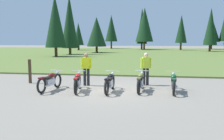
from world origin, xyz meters
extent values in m
plane|color=gray|center=(0.00, 0.00, 0.00)|extent=(140.00, 140.00, 0.00)
cube|color=#5B7033|center=(0.00, 26.52, 0.05)|extent=(80.00, 44.00, 0.10)
cylinder|color=#47331E|center=(0.05, 42.25, 0.63)|extent=(0.36, 0.36, 1.27)
cone|color=#143319|center=(0.05, 42.25, 4.93)|extent=(2.18, 2.18, 7.32)
cylinder|color=#47331E|center=(12.14, 35.32, 0.61)|extent=(0.36, 0.36, 1.22)
cone|color=#143319|center=(12.14, 35.32, 4.42)|extent=(2.34, 2.34, 6.39)
cylinder|color=#47331E|center=(-9.96, 19.39, 0.63)|extent=(0.36, 0.36, 1.26)
cone|color=#143319|center=(-9.96, 19.39, 4.51)|extent=(2.61, 2.61, 6.50)
cylinder|color=#47331E|center=(0.60, 40.68, 0.86)|extent=(0.36, 0.36, 1.71)
cone|color=#143319|center=(0.60, 40.68, 5.09)|extent=(3.58, 3.58, 6.76)
cylinder|color=#47331E|center=(-6.70, 28.73, 0.55)|extent=(0.36, 0.36, 1.10)
cone|color=#143319|center=(-6.70, 28.73, 3.43)|extent=(3.13, 3.13, 4.66)
cylinder|color=#47331E|center=(14.63, 45.24, 0.81)|extent=(0.36, 0.36, 1.63)
cone|color=#143319|center=(14.63, 45.24, 4.04)|extent=(3.38, 3.38, 4.83)
cylinder|color=#47331E|center=(-9.50, 23.70, 0.51)|extent=(0.36, 0.36, 1.02)
cone|color=#143319|center=(-9.50, 23.70, 4.72)|extent=(2.40, 2.40, 7.40)
cylinder|color=#47331E|center=(-6.86, 45.42, 0.84)|extent=(0.36, 0.36, 1.68)
cone|color=#143319|center=(-6.86, 45.42, 4.62)|extent=(2.76, 2.76, 5.87)
cylinder|color=#47331E|center=(7.73, 40.06, 0.75)|extent=(0.36, 0.36, 1.50)
cone|color=#143319|center=(7.73, 40.06, 4.19)|extent=(2.25, 2.25, 5.37)
cylinder|color=#47331E|center=(-12.05, 36.96, 0.55)|extent=(0.36, 0.36, 1.09)
cone|color=#143319|center=(-12.05, 36.96, 3.22)|extent=(2.05, 2.05, 4.26)
torus|color=black|center=(-2.67, 0.46, 0.35)|extent=(0.20, 0.71, 0.70)
torus|color=black|center=(-2.87, -0.92, 0.35)|extent=(0.20, 0.71, 0.70)
cube|color=silver|center=(-2.77, -0.23, 0.40)|extent=(0.29, 0.66, 0.28)
ellipsoid|color=maroon|center=(-2.74, -0.05, 0.68)|extent=(0.33, 0.51, 0.22)
cube|color=black|center=(-2.80, -0.45, 0.62)|extent=(0.29, 0.51, 0.10)
cube|color=maroon|center=(-2.87, -0.92, 0.69)|extent=(0.19, 0.34, 0.06)
cylinder|color=silver|center=(-2.68, 0.36, 0.86)|extent=(0.62, 0.12, 0.03)
sphere|color=silver|center=(-2.66, 0.48, 0.73)|extent=(0.14, 0.14, 0.14)
cylinder|color=silver|center=(-2.67, -0.55, 0.30)|extent=(0.15, 0.55, 0.07)
torus|color=black|center=(-1.58, 0.49, 0.35)|extent=(0.22, 0.71, 0.70)
torus|color=black|center=(-1.35, -0.89, 0.35)|extent=(0.22, 0.71, 0.70)
cube|color=silver|center=(-1.46, -0.20, 0.40)|extent=(0.31, 0.66, 0.28)
ellipsoid|color=#AD1919|center=(-1.50, -0.03, 0.68)|extent=(0.34, 0.52, 0.22)
cube|color=black|center=(-1.43, -0.42, 0.62)|extent=(0.30, 0.51, 0.10)
cube|color=#AD1919|center=(-1.35, -0.89, 0.69)|extent=(0.19, 0.34, 0.06)
cylinder|color=silver|center=(-1.57, 0.39, 0.86)|extent=(0.62, 0.14, 0.03)
sphere|color=silver|center=(-1.59, 0.51, 0.73)|extent=(0.14, 0.14, 0.14)
cylinder|color=silver|center=(-1.28, -0.48, 0.30)|extent=(0.16, 0.55, 0.07)
torus|color=black|center=(0.03, 0.56, 0.35)|extent=(0.12, 0.70, 0.70)
torus|color=black|center=(-0.02, -0.83, 0.35)|extent=(0.12, 0.70, 0.70)
cube|color=silver|center=(0.01, -0.13, 0.40)|extent=(0.22, 0.65, 0.28)
ellipsoid|color=black|center=(0.01, 0.05, 0.68)|extent=(0.28, 0.49, 0.22)
cube|color=black|center=(0.00, -0.35, 0.62)|extent=(0.24, 0.49, 0.10)
cube|color=black|center=(-0.02, -0.83, 0.69)|extent=(0.15, 0.32, 0.06)
cylinder|color=silver|center=(0.03, 0.47, 0.86)|extent=(0.62, 0.05, 0.03)
sphere|color=silver|center=(0.03, 0.58, 0.73)|extent=(0.14, 0.14, 0.14)
cylinder|color=silver|center=(0.14, -0.44, 0.30)|extent=(0.09, 0.55, 0.07)
torus|color=black|center=(1.41, 0.96, 0.35)|extent=(0.15, 0.71, 0.70)
torus|color=black|center=(1.31, -0.43, 0.35)|extent=(0.15, 0.71, 0.70)
cube|color=silver|center=(1.36, 0.26, 0.40)|extent=(0.24, 0.65, 0.28)
ellipsoid|color=brown|center=(1.37, 0.44, 0.68)|extent=(0.29, 0.50, 0.22)
cube|color=black|center=(1.35, 0.04, 0.62)|extent=(0.25, 0.49, 0.10)
cube|color=brown|center=(1.31, -0.43, 0.69)|extent=(0.16, 0.33, 0.06)
cylinder|color=silver|center=(1.40, 0.86, 0.86)|extent=(0.62, 0.08, 0.03)
sphere|color=silver|center=(1.41, 0.98, 0.73)|extent=(0.14, 0.14, 0.14)
cylinder|color=silver|center=(1.48, -0.05, 0.30)|extent=(0.11, 0.55, 0.07)
torus|color=black|center=(2.88, 0.90, 0.35)|extent=(0.15, 0.71, 0.70)
torus|color=black|center=(2.78, -0.49, 0.35)|extent=(0.15, 0.71, 0.70)
cube|color=silver|center=(2.83, 0.21, 0.40)|extent=(0.25, 0.65, 0.28)
ellipsoid|color=#144C23|center=(2.84, 0.39, 0.68)|extent=(0.29, 0.50, 0.22)
cube|color=black|center=(2.81, -0.01, 0.62)|extent=(0.25, 0.49, 0.10)
cube|color=#144C23|center=(2.78, -0.49, 0.69)|extent=(0.16, 0.33, 0.06)
cylinder|color=silver|center=(2.87, 0.80, 0.86)|extent=(0.62, 0.08, 0.03)
sphere|color=silver|center=(2.88, 0.92, 0.73)|extent=(0.14, 0.14, 0.14)
cylinder|color=silver|center=(2.95, -0.10, 0.30)|extent=(0.11, 0.55, 0.07)
cylinder|color=black|center=(1.66, 1.78, 0.44)|extent=(0.14, 0.14, 0.88)
cylinder|color=black|center=(1.49, 1.73, 0.44)|extent=(0.14, 0.14, 0.88)
cube|color=#C6E52D|center=(1.58, 1.75, 1.16)|extent=(0.41, 0.31, 0.56)
sphere|color=beige|center=(1.58, 1.75, 1.56)|extent=(0.22, 0.22, 0.22)
cylinder|color=#C6E52D|center=(1.80, 1.82, 1.14)|extent=(0.09, 0.09, 0.52)
cylinder|color=#C6E52D|center=(1.35, 1.69, 1.14)|extent=(0.09, 0.09, 0.52)
cylinder|color=black|center=(-1.32, 1.23, 0.44)|extent=(0.14, 0.14, 0.88)
cylinder|color=black|center=(-1.49, 1.21, 0.44)|extent=(0.14, 0.14, 0.88)
cube|color=#D8EA19|center=(-1.40, 1.22, 1.16)|extent=(0.39, 0.27, 0.56)
sphere|color=#9E7051|center=(-1.40, 1.22, 1.56)|extent=(0.22, 0.22, 0.22)
cylinder|color=#D8EA19|center=(-1.18, 1.25, 1.14)|extent=(0.09, 0.09, 0.52)
cylinder|color=#D8EA19|center=(-1.63, 1.19, 1.14)|extent=(0.09, 0.09, 0.52)
cube|color=#47331E|center=(-4.57, 1.44, 0.64)|extent=(0.12, 0.12, 1.28)
camera|label=1|loc=(1.76, -11.16, 2.40)|focal=40.58mm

